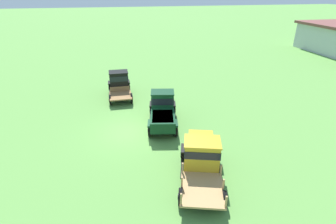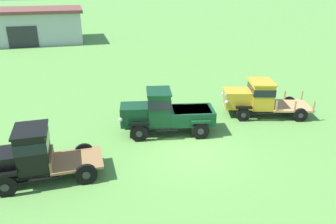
{
  "view_description": "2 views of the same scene",
  "coord_description": "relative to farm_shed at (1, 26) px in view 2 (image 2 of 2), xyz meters",
  "views": [
    {
      "loc": [
        15.46,
        -0.83,
        8.81
      ],
      "look_at": [
        -0.42,
        2.59,
        1.0
      ],
      "focal_mm": 28.0,
      "sensor_mm": 36.0,
      "label": 1
    },
    {
      "loc": [
        -4.73,
        -12.54,
        7.46
      ],
      "look_at": [
        -0.42,
        2.59,
        1.0
      ],
      "focal_mm": 35.0,
      "sensor_mm": 36.0,
      "label": 2
    }
  ],
  "objects": [
    {
      "name": "vintage_truck_midrow_center",
      "position": [
        18.16,
        -28.92,
        -0.93
      ],
      "size": [
        5.28,
        3.22,
        2.06
      ],
      "color": "black",
      "rests_on": "ground"
    },
    {
      "name": "vintage_truck_foreground_near",
      "position": [
        6.3,
        -32.5,
        -0.86
      ],
      "size": [
        4.52,
        1.96,
        2.22
      ],
      "color": "black",
      "rests_on": "ground"
    },
    {
      "name": "farm_shed",
      "position": [
        0.0,
        0.0,
        0.0
      ],
      "size": [
        19.33,
        8.51,
        4.01
      ],
      "color": "#B2B7BC",
      "rests_on": "ground"
    },
    {
      "name": "vintage_truck_second_in_line",
      "position": [
        12.43,
        -29.8,
        -0.88
      ],
      "size": [
        4.99,
        2.64,
        2.31
      ],
      "color": "black",
      "rests_on": "ground"
    },
    {
      "name": "ground_plane",
      "position": [
        13.11,
        -32.06,
        -2.03
      ],
      "size": [
        240.0,
        240.0,
        0.0
      ],
      "primitive_type": "plane",
      "color": "#5B9342"
    }
  ]
}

